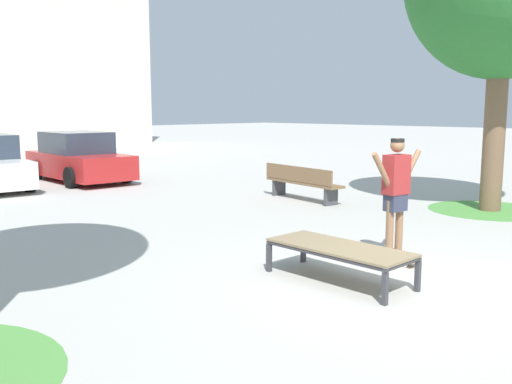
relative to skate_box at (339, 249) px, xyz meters
The scene contains 7 objects.
ground_plane 0.94m from the skate_box, 60.54° to the right, with size 120.00×120.00×0.00m, color #B7B5AD.
skate_box is the anchor object (origin of this frame).
skateboard 1.31m from the skate_box, ahead, with size 0.33×0.82×0.09m.
skater 1.43m from the skate_box, ahead, with size 1.00×0.33×1.69m.
grass_patch_near_right 6.52m from the skate_box, ahead, with size 2.59×2.59×0.01m, color #519342.
car_red 12.02m from the skate_box, 77.38° to the left, with size 2.11×4.29×1.50m.
park_bench 6.45m from the skate_box, 44.38° to the left, with size 0.83×2.44×0.83m.
Camera 1 is at (-6.13, -3.43, 2.19)m, focal length 39.51 mm.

